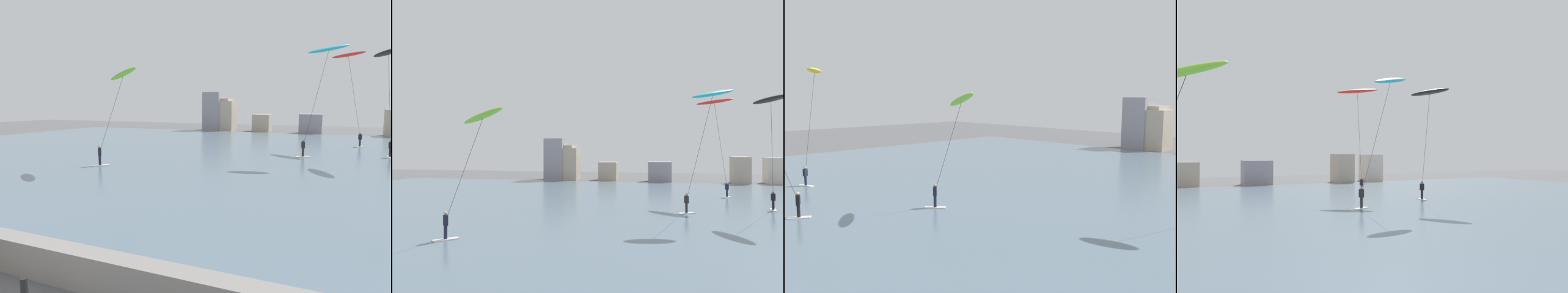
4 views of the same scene
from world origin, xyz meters
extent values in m
cube|color=slate|center=(0.00, 30.21, 0.05)|extent=(84.00, 52.00, 0.10)
cube|color=gray|center=(-15.98, 59.15, 3.61)|extent=(3.30, 3.49, 7.22)
cube|color=#B7A893|center=(-14.90, 60.28, 3.02)|extent=(4.19, 3.96, 6.04)
cube|color=#B7A893|center=(-13.20, 59.39, 2.77)|extent=(2.65, 3.53, 5.54)
cube|color=silver|center=(-14.30, 10.99, 0.13)|extent=(1.10, 1.43, 0.06)
cylinder|color=black|center=(-14.30, 10.99, 0.55)|extent=(0.20, 0.20, 0.78)
cube|color=black|center=(-14.30, 10.99, 1.24)|extent=(0.40, 0.36, 0.60)
sphere|color=beige|center=(-14.30, 10.99, 1.65)|extent=(0.20, 0.20, 0.20)
cube|color=silver|center=(-23.23, 15.04, 0.13)|extent=(1.45, 1.00, 0.06)
cylinder|color=#191E33|center=(-23.23, 15.04, 0.55)|extent=(0.20, 0.20, 0.78)
cube|color=#191E33|center=(-23.23, 15.04, 1.24)|extent=(0.34, 0.40, 0.60)
sphere|color=tan|center=(-23.23, 15.04, 1.65)|extent=(0.20, 0.20, 0.20)
cylinder|color=#333333|center=(-23.51, 15.75, 5.33)|extent=(0.59, 1.44, 8.28)
ellipsoid|color=yellow|center=(-23.79, 16.45, 9.62)|extent=(2.87, 2.45, 0.55)
cube|color=silver|center=(-10.37, 18.48, 0.13)|extent=(1.29, 1.31, 0.06)
cylinder|color=#191E33|center=(-10.37, 18.48, 0.55)|extent=(0.20, 0.20, 0.78)
cube|color=#191E33|center=(-10.37, 18.48, 1.24)|extent=(0.40, 0.40, 0.60)
sphere|color=tan|center=(-10.37, 18.48, 1.65)|extent=(0.20, 0.20, 0.20)
cylinder|color=#333333|center=(-9.38, 18.80, 4.19)|extent=(2.02, 0.67, 6.00)
ellipsoid|color=#7AD133|center=(-8.38, 19.12, 7.33)|extent=(3.24, 1.98, 1.31)
camera|label=1|loc=(7.57, -3.56, 5.02)|focal=31.88mm
camera|label=2|loc=(1.67, 0.48, 5.37)|focal=31.78mm
camera|label=3|loc=(11.82, 1.18, 7.67)|focal=39.46mm
camera|label=4|loc=(-9.08, 2.31, 4.18)|focal=37.44mm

